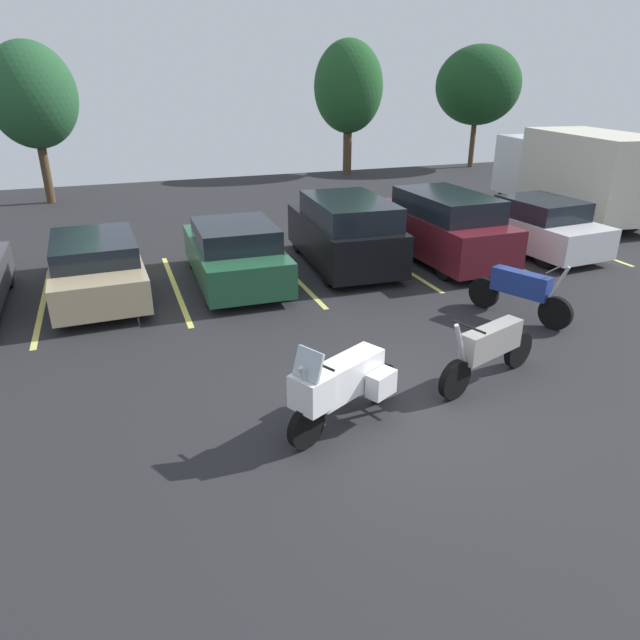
# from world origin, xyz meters

# --- Properties ---
(ground) EXTENTS (44.00, 44.00, 0.10)m
(ground) POSITION_xyz_m (0.00, 0.00, -0.05)
(ground) COLOR #262628
(motorcycle_touring) EXTENTS (2.08, 1.32, 1.44)m
(motorcycle_touring) POSITION_xyz_m (-1.07, -0.09, 0.68)
(motorcycle_touring) COLOR black
(motorcycle_touring) RESTS_ON ground
(motorcycle_second) EXTENTS (2.25, 0.94, 1.29)m
(motorcycle_second) POSITION_xyz_m (1.64, 0.26, 0.60)
(motorcycle_second) COLOR black
(motorcycle_second) RESTS_ON ground
(motorcycle_third) EXTENTS (1.05, 2.13, 1.33)m
(motorcycle_third) POSITION_xyz_m (3.86, 2.31, 0.60)
(motorcycle_third) COLOR black
(motorcycle_third) RESTS_ON ground
(parking_stripes) EXTENTS (20.38, 5.04, 0.01)m
(parking_stripes) POSITION_xyz_m (-1.15, 6.63, 0.00)
(parking_stripes) COLOR #EAE066
(parking_stripes) RESTS_ON ground
(car_tan) EXTENTS (2.03, 4.88, 1.38)m
(car_tan) POSITION_xyz_m (-4.27, 6.87, 0.69)
(car_tan) COLOR tan
(car_tan) RESTS_ON ground
(car_green) EXTENTS (2.02, 4.32, 1.50)m
(car_green) POSITION_xyz_m (-1.15, 6.50, 0.73)
(car_green) COLOR #235638
(car_green) RESTS_ON ground
(car_black) EXTENTS (2.22, 4.50, 1.83)m
(car_black) POSITION_xyz_m (1.83, 6.83, 0.92)
(car_black) COLOR black
(car_black) RESTS_ON ground
(car_maroon) EXTENTS (1.91, 4.79, 1.82)m
(car_maroon) POSITION_xyz_m (4.52, 6.51, 0.90)
(car_maroon) COLOR maroon
(car_maroon) RESTS_ON ground
(car_white) EXTENTS (2.13, 4.60, 1.53)m
(car_white) POSITION_xyz_m (7.40, 6.36, 0.73)
(car_white) COLOR white
(car_white) RESTS_ON ground
(box_truck) EXTENTS (3.32, 7.21, 2.93)m
(box_truck) POSITION_xyz_m (11.58, 9.42, 1.56)
(box_truck) COLOR silver
(box_truck) RESTS_ON ground
(tree_rear) EXTENTS (3.34, 3.34, 6.27)m
(tree_rear) POSITION_xyz_m (7.81, 20.98, 4.10)
(tree_rear) COLOR #4C3823
(tree_rear) RESTS_ON ground
(tree_center_left) EXTENTS (4.38, 4.38, 6.12)m
(tree_center_left) POSITION_xyz_m (15.07, 20.82, 4.14)
(tree_center_left) COLOR #4C3823
(tree_center_left) RESTS_ON ground
(tree_center_right) EXTENTS (3.22, 3.22, 5.86)m
(tree_center_right) POSITION_xyz_m (-5.96, 18.35, 3.94)
(tree_center_right) COLOR #4C3823
(tree_center_right) RESTS_ON ground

